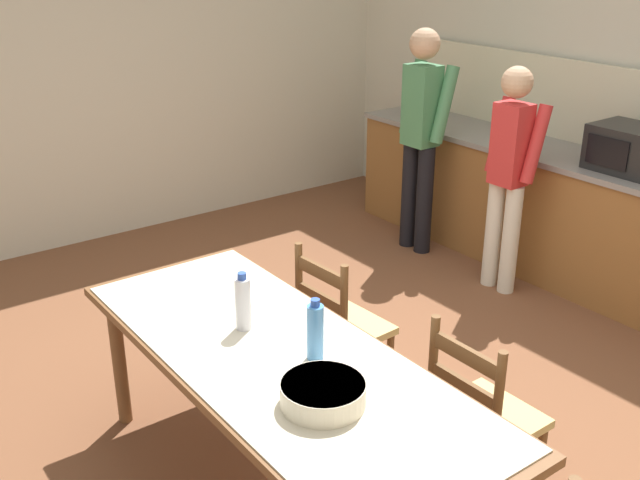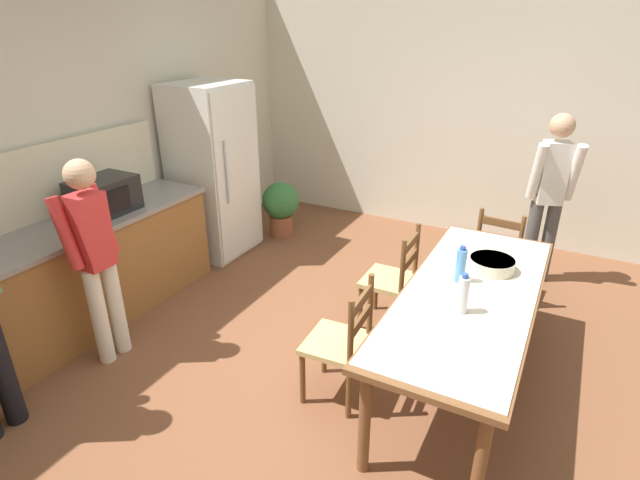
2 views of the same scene
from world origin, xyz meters
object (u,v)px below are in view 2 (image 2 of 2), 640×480
at_px(chair_side_far_right, 393,280).
at_px(chair_head_end, 499,255).
at_px(person_at_counter, 95,253).
at_px(chair_side_far_left, 341,343).
at_px(refrigerator, 213,171).
at_px(potted_plant, 281,205).
at_px(serving_bowl, 492,264).
at_px(bottle_off_centre, 461,265).
at_px(bottle_near_centre, 463,294).
at_px(dining_table, 469,302).
at_px(microwave, 103,196).
at_px(person_by_table, 550,192).

relative_size(chair_side_far_right, chair_head_end, 1.00).
bearing_deg(person_at_counter, chair_side_far_left, -166.87).
distance_m(refrigerator, potted_plant, 0.95).
relative_size(serving_bowl, potted_plant, 0.48).
bearing_deg(bottle_off_centre, bottle_near_centre, -164.76).
height_order(dining_table, serving_bowl, serving_bowl).
relative_size(refrigerator, person_at_counter, 1.16).
relative_size(bottle_off_centre, chair_side_far_left, 0.30).
distance_m(dining_table, chair_side_far_left, 0.91).
distance_m(chair_head_end, person_at_counter, 3.44).
height_order(bottle_near_centre, person_at_counter, person_at_counter).
xyz_separation_m(person_at_counter, potted_plant, (2.63, 0.07, -0.51)).
relative_size(refrigerator, potted_plant, 2.77).
bearing_deg(chair_side_far_right, refrigerator, -104.01).
distance_m(microwave, dining_table, 3.07).
relative_size(dining_table, chair_head_end, 2.44).
distance_m(chair_side_far_right, person_at_counter, 2.33).
bearing_deg(serving_bowl, bottle_near_centre, 174.68).
distance_m(chair_side_far_left, person_by_table, 2.69).
bearing_deg(bottle_off_centre, chair_side_far_right, 57.47).
bearing_deg(bottle_off_centre, refrigerator, 72.08).
xyz_separation_m(microwave, person_at_counter, (-0.56, -0.52, -0.18)).
bearing_deg(serving_bowl, potted_plant, 63.41).
xyz_separation_m(serving_bowl, potted_plant, (1.32, 2.64, -0.44)).
bearing_deg(microwave, bottle_near_centre, -88.50).
distance_m(microwave, person_at_counter, 0.78).
xyz_separation_m(bottle_near_centre, bottle_off_centre, (0.39, 0.11, 0.00)).
relative_size(microwave, bottle_near_centre, 1.85).
xyz_separation_m(microwave, bottle_near_centre, (0.08, -3.02, -0.17)).
xyz_separation_m(bottle_off_centre, potted_plant, (1.60, 2.47, -0.52)).
height_order(dining_table, chair_head_end, chair_head_end).
distance_m(refrigerator, bottle_off_centre, 3.05).
bearing_deg(chair_side_far_left, person_at_counter, -80.04).
height_order(chair_side_far_right, person_by_table, person_by_table).
distance_m(refrigerator, chair_head_end, 3.06).
bearing_deg(chair_side_far_left, serving_bowl, 135.72).
bearing_deg(person_by_table, serving_bowl, -28.21).
bearing_deg(bottle_near_centre, chair_side_far_left, 107.25).
xyz_separation_m(bottle_near_centre, chair_side_far_right, (0.78, 0.71, -0.46)).
bearing_deg(refrigerator, chair_side_far_left, -124.03).
bearing_deg(bottle_off_centre, person_at_counter, 113.20).
height_order(chair_side_far_right, chair_head_end, same).
relative_size(dining_table, serving_bowl, 6.95).
xyz_separation_m(refrigerator, dining_table, (-1.05, -3.00, -0.23)).
height_order(chair_head_end, person_by_table, person_by_table).
bearing_deg(chair_head_end, microwave, 35.00).
distance_m(microwave, person_by_table, 4.04).
distance_m(dining_table, bottle_off_centre, 0.25).
height_order(bottle_off_centre, chair_side_far_right, bottle_off_centre).
distance_m(refrigerator, microwave, 1.41).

